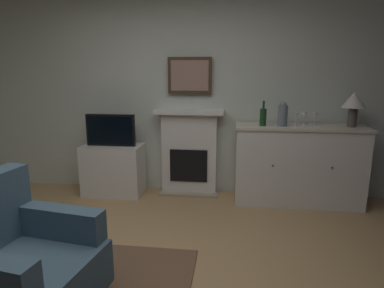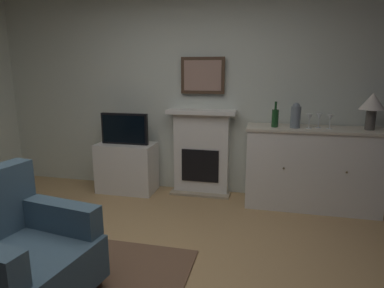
% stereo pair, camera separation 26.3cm
% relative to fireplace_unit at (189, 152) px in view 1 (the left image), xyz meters
% --- Properties ---
extents(wall_rear, '(5.58, 0.06, 2.76)m').
position_rel_fireplace_unit_xyz_m(wall_rear, '(-0.09, 0.13, 0.83)').
color(wall_rear, silver).
rests_on(wall_rear, ground_plane).
extents(fireplace_unit, '(0.87, 0.30, 1.10)m').
position_rel_fireplace_unit_xyz_m(fireplace_unit, '(0.00, 0.00, 0.00)').
color(fireplace_unit, white).
rests_on(fireplace_unit, ground_plane).
extents(framed_picture, '(0.55, 0.04, 0.45)m').
position_rel_fireplace_unit_xyz_m(framed_picture, '(0.00, 0.05, 0.97)').
color(framed_picture, '#473323').
extents(sideboard_cabinet, '(1.50, 0.49, 0.95)m').
position_rel_fireplace_unit_xyz_m(sideboard_cabinet, '(1.34, -0.18, -0.07)').
color(sideboard_cabinet, white).
rests_on(sideboard_cabinet, ground_plane).
extents(table_lamp, '(0.26, 0.26, 0.40)m').
position_rel_fireplace_unit_xyz_m(table_lamp, '(1.90, -0.18, 0.68)').
color(table_lamp, '#4C4742').
rests_on(table_lamp, sideboard_cabinet).
extents(wine_bottle, '(0.08, 0.08, 0.29)m').
position_rel_fireplace_unit_xyz_m(wine_bottle, '(0.89, -0.22, 0.51)').
color(wine_bottle, '#193F1E').
rests_on(wine_bottle, sideboard_cabinet).
extents(wine_glass_left, '(0.07, 0.07, 0.16)m').
position_rel_fireplace_unit_xyz_m(wine_glass_left, '(1.26, -0.23, 0.52)').
color(wine_glass_left, silver).
rests_on(wine_glass_left, sideboard_cabinet).
extents(wine_glass_center, '(0.07, 0.07, 0.16)m').
position_rel_fireplace_unit_xyz_m(wine_glass_center, '(1.37, -0.17, 0.52)').
color(wine_glass_center, silver).
rests_on(wine_glass_center, sideboard_cabinet).
extents(wine_glass_right, '(0.07, 0.07, 0.16)m').
position_rel_fireplace_unit_xyz_m(wine_glass_right, '(1.48, -0.21, 0.52)').
color(wine_glass_right, silver).
rests_on(wine_glass_right, sideboard_cabinet).
extents(vase_decorative, '(0.11, 0.11, 0.28)m').
position_rel_fireplace_unit_xyz_m(vase_decorative, '(1.12, -0.23, 0.54)').
color(vase_decorative, slate).
rests_on(vase_decorative, sideboard_cabinet).
extents(tv_cabinet, '(0.75, 0.42, 0.65)m').
position_rel_fireplace_unit_xyz_m(tv_cabinet, '(-0.97, -0.16, -0.22)').
color(tv_cabinet, white).
rests_on(tv_cabinet, ground_plane).
extents(tv_set, '(0.62, 0.07, 0.40)m').
position_rel_fireplace_unit_xyz_m(tv_set, '(-0.97, -0.19, 0.30)').
color(tv_set, black).
rests_on(tv_set, tv_cabinet).
extents(armchair, '(0.91, 0.88, 0.92)m').
position_rel_fireplace_unit_xyz_m(armchair, '(-0.79, -2.36, -0.17)').
color(armchair, '#3F596B').
rests_on(armchair, ground_plane).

